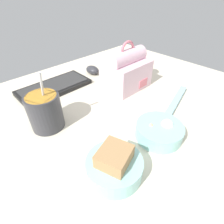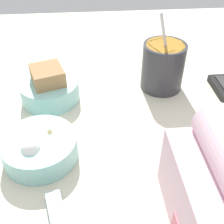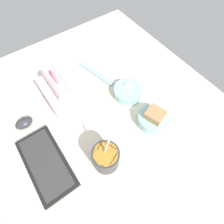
{
  "view_description": "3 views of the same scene",
  "coord_description": "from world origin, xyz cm",
  "px_view_note": "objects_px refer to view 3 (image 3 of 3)",
  "views": [
    {
      "loc": [
        -29.12,
        -32.18,
        40.71
      ],
      "look_at": [
        1.16,
        -0.91,
        7.0
      ],
      "focal_mm": 28.0,
      "sensor_mm": 36.0,
      "label": 1
    },
    {
      "loc": [
        44.41,
        -4.69,
        42.35
      ],
      "look_at": [
        1.16,
        -0.91,
        7.0
      ],
      "focal_mm": 45.0,
      "sensor_mm": 36.0,
      "label": 2
    },
    {
      "loc": [
        -29.96,
        21.21,
        73.86
      ],
      "look_at": [
        1.16,
        -0.91,
        7.0
      ],
      "focal_mm": 28.0,
      "sensor_mm": 36.0,
      "label": 3
    }
  ],
  "objects_px": {
    "lunch_bag": "(60,91)",
    "bento_bowl_sandwich": "(153,118)",
    "computer_mouse": "(24,123)",
    "soup_cup": "(106,158)",
    "bento_bowl_snacks": "(128,92)",
    "chopstick_case": "(96,73)",
    "keyboard": "(46,163)"
  },
  "relations": [
    {
      "from": "computer_mouse",
      "to": "chopstick_case",
      "type": "bearing_deg",
      "value": -80.74
    },
    {
      "from": "soup_cup",
      "to": "computer_mouse",
      "type": "relative_size",
      "value": 2.52
    },
    {
      "from": "keyboard",
      "to": "bento_bowl_snacks",
      "type": "height_order",
      "value": "bento_bowl_snacks"
    },
    {
      "from": "bento_bowl_sandwich",
      "to": "chopstick_case",
      "type": "xyz_separation_m",
      "value": [
        0.39,
        0.05,
        -0.02
      ]
    },
    {
      "from": "soup_cup",
      "to": "computer_mouse",
      "type": "xyz_separation_m",
      "value": [
        0.35,
        0.2,
        -0.04
      ]
    },
    {
      "from": "lunch_bag",
      "to": "bento_bowl_snacks",
      "type": "height_order",
      "value": "lunch_bag"
    },
    {
      "from": "soup_cup",
      "to": "chopstick_case",
      "type": "bearing_deg",
      "value": -27.75
    },
    {
      "from": "soup_cup",
      "to": "chopstick_case",
      "type": "height_order",
      "value": "soup_cup"
    },
    {
      "from": "computer_mouse",
      "to": "chopstick_case",
      "type": "height_order",
      "value": "computer_mouse"
    },
    {
      "from": "keyboard",
      "to": "lunch_bag",
      "type": "distance_m",
      "value": 0.32
    },
    {
      "from": "soup_cup",
      "to": "bento_bowl_sandwich",
      "type": "relative_size",
      "value": 1.42
    },
    {
      "from": "computer_mouse",
      "to": "bento_bowl_snacks",
      "type": "bearing_deg",
      "value": -105.68
    },
    {
      "from": "bento_bowl_snacks",
      "to": "chopstick_case",
      "type": "height_order",
      "value": "bento_bowl_snacks"
    },
    {
      "from": "keyboard",
      "to": "lunch_bag",
      "type": "bearing_deg",
      "value": -40.0
    },
    {
      "from": "lunch_bag",
      "to": "bento_bowl_sandwich",
      "type": "relative_size",
      "value": 1.45
    },
    {
      "from": "lunch_bag",
      "to": "bento_bowl_snacks",
      "type": "distance_m",
      "value": 0.32
    },
    {
      "from": "lunch_bag",
      "to": "bento_bowl_snacks",
      "type": "relative_size",
      "value": 1.42
    },
    {
      "from": "bento_bowl_sandwich",
      "to": "soup_cup",
      "type": "bearing_deg",
      "value": 96.21
    },
    {
      "from": "bento_bowl_sandwich",
      "to": "computer_mouse",
      "type": "relative_size",
      "value": 1.78
    },
    {
      "from": "keyboard",
      "to": "chopstick_case",
      "type": "bearing_deg",
      "value": -55.86
    },
    {
      "from": "lunch_bag",
      "to": "chopstick_case",
      "type": "distance_m",
      "value": 0.24
    },
    {
      "from": "lunch_bag",
      "to": "chopstick_case",
      "type": "xyz_separation_m",
      "value": [
        0.05,
        -0.22,
        -0.07
      ]
    },
    {
      "from": "bento_bowl_snacks",
      "to": "chopstick_case",
      "type": "relative_size",
      "value": 0.61
    },
    {
      "from": "soup_cup",
      "to": "lunch_bag",
      "type": "bearing_deg",
      "value": 0.05
    },
    {
      "from": "computer_mouse",
      "to": "chopstick_case",
      "type": "xyz_separation_m",
      "value": [
        0.07,
        -0.43,
        -0.01
      ]
    },
    {
      "from": "lunch_bag",
      "to": "keyboard",
      "type": "bearing_deg",
      "value": 140.0
    },
    {
      "from": "keyboard",
      "to": "soup_cup",
      "type": "distance_m",
      "value": 0.25
    },
    {
      "from": "keyboard",
      "to": "computer_mouse",
      "type": "relative_size",
      "value": 3.91
    },
    {
      "from": "bento_bowl_snacks",
      "to": "computer_mouse",
      "type": "distance_m",
      "value": 0.5
    },
    {
      "from": "lunch_bag",
      "to": "bento_bowl_sandwich",
      "type": "height_order",
      "value": "lunch_bag"
    },
    {
      "from": "keyboard",
      "to": "chopstick_case",
      "type": "relative_size",
      "value": 1.31
    },
    {
      "from": "lunch_bag",
      "to": "bento_bowl_sandwich",
      "type": "xyz_separation_m",
      "value": [
        -0.34,
        -0.27,
        -0.04
      ]
    }
  ]
}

